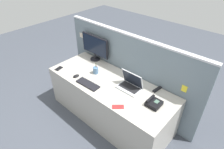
# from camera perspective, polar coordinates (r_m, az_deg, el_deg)

# --- Properties ---
(ground_plane) EXTENTS (10.00, 10.00, 0.00)m
(ground_plane) POSITION_cam_1_polar(r_m,az_deg,el_deg) (3.30, -0.59, -12.19)
(ground_plane) COLOR #424751
(desk) EXTENTS (2.04, 0.80, 0.70)m
(desk) POSITION_cam_1_polar(r_m,az_deg,el_deg) (3.06, -0.63, -7.69)
(desk) COLOR #ADA89E
(desk) RESTS_ON ground_plane
(cubicle_divider) EXTENTS (2.51, 0.08, 1.34)m
(cubicle_divider) POSITION_cam_1_polar(r_m,az_deg,el_deg) (3.12, 4.79, 0.74)
(cubicle_divider) COLOR slate
(cubicle_divider) RESTS_ON ground_plane
(desktop_monitor) EXTENTS (0.59, 0.18, 0.45)m
(desktop_monitor) POSITION_cam_1_polar(r_m,az_deg,el_deg) (3.31, -5.18, 8.47)
(desktop_monitor) COLOR black
(desktop_monitor) RESTS_ON desk
(laptop) EXTENTS (0.34, 0.23, 0.25)m
(laptop) POSITION_cam_1_polar(r_m,az_deg,el_deg) (2.70, 5.59, -2.83)
(laptop) COLOR silver
(laptop) RESTS_ON desk
(desk_phone) EXTENTS (0.17, 0.18, 0.09)m
(desk_phone) POSITION_cam_1_polar(r_m,az_deg,el_deg) (2.50, 12.45, -8.39)
(desk_phone) COLOR black
(desk_phone) RESTS_ON desk
(keyboard_main) EXTENTS (0.38, 0.15, 0.02)m
(keyboard_main) POSITION_cam_1_polar(r_m,az_deg,el_deg) (2.80, -7.28, -2.87)
(keyboard_main) COLOR black
(keyboard_main) RESTS_ON desk
(computer_mouse_right_hand) EXTENTS (0.08, 0.11, 0.03)m
(computer_mouse_right_hand) POSITION_cam_1_polar(r_m,az_deg,el_deg) (2.99, -10.78, -0.43)
(computer_mouse_right_hand) COLOR black
(computer_mouse_right_hand) RESTS_ON desk
(pen_cup) EXTENTS (0.08, 0.08, 0.19)m
(pen_cup) POSITION_cam_1_polar(r_m,az_deg,el_deg) (3.01, -4.95, 1.28)
(pen_cup) COLOR #4C7093
(pen_cup) RESTS_ON desk
(cell_phone_red_case) EXTENTS (0.16, 0.15, 0.01)m
(cell_phone_red_case) POSITION_cam_1_polar(r_m,az_deg,el_deg) (2.44, 1.82, -9.72)
(cell_phone_red_case) COLOR #B22323
(cell_phone_red_case) RESTS_ON desk
(cell_phone_black_slab) EXTENTS (0.10, 0.14, 0.01)m
(cell_phone_black_slab) POSITION_cam_1_polar(r_m,az_deg,el_deg) (3.26, -15.76, 1.75)
(cell_phone_black_slab) COLOR black
(cell_phone_black_slab) RESTS_ON desk
(cell_phone_white_slab) EXTENTS (0.15, 0.14, 0.01)m
(cell_phone_white_slab) POSITION_cam_1_polar(r_m,az_deg,el_deg) (2.36, 11.65, -12.58)
(cell_phone_white_slab) COLOR silver
(cell_phone_white_slab) RESTS_ON desk
(tv_remote) EXTENTS (0.07, 0.17, 0.02)m
(tv_remote) POSITION_cam_1_polar(r_m,az_deg,el_deg) (2.77, 13.54, -4.32)
(tv_remote) COLOR black
(tv_remote) RESTS_ON desk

